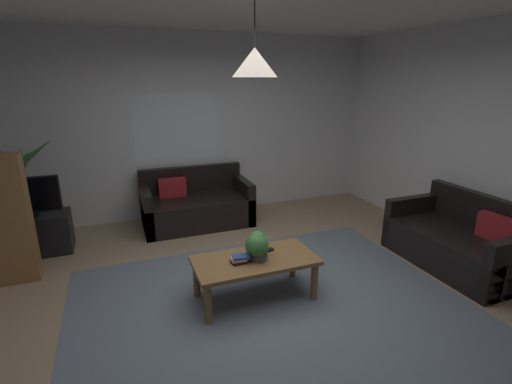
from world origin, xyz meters
The scene contains 17 objects.
floor centered at (0.00, 0.00, -0.01)m, with size 5.76×5.57×0.02m, color #9E8466.
rug centered at (0.00, -0.20, 0.00)m, with size 3.74×3.06×0.01m, color slate.
wall_back centered at (0.00, 2.82, 1.39)m, with size 5.88×0.06×2.79m, color silver.
wall_right centered at (2.91, 0.00, 1.39)m, with size 0.06×5.57×2.79m, color silver.
window_pane centered at (-0.35, 2.78, 1.37)m, with size 1.26×0.01×1.08m, color white.
couch_under_window centered at (-0.20, 2.30, 0.27)m, with size 1.57×0.86×0.82m.
couch_right_side centered at (2.39, -0.10, 0.27)m, with size 0.86×1.52×0.82m.
coffee_table centered at (-0.09, 0.10, 0.37)m, with size 1.20×0.59×0.43m.
book_on_table_0 centered at (-0.26, 0.08, 0.45)m, with size 0.15×0.09×0.03m, color black.
book_on_table_1 centered at (-0.26, 0.08, 0.48)m, with size 0.15×0.11×0.02m, color beige.
book_on_table_2 centered at (-0.24, 0.07, 0.50)m, with size 0.16×0.11×0.03m, color #2D4C8C.
remote_on_table_0 centered at (0.08, 0.20, 0.45)m, with size 0.05×0.16×0.02m, color black.
potted_plant_on_table centered at (-0.08, 0.07, 0.59)m, with size 0.23×0.23×0.29m.
tv_stand centered at (-2.33, 2.04, 0.25)m, with size 0.90×0.44×0.50m, color black.
tv centered at (-2.33, 2.01, 0.75)m, with size 0.79×0.16×0.49m.
potted_palm_corner centered at (-2.43, 2.54, 0.58)m, with size 0.85×0.78×1.39m.
pendant_lamp centered at (-0.09, 0.10, 2.25)m, with size 0.39×0.39×0.66m.
Camera 1 is at (-1.26, -2.96, 2.13)m, focal length 26.12 mm.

